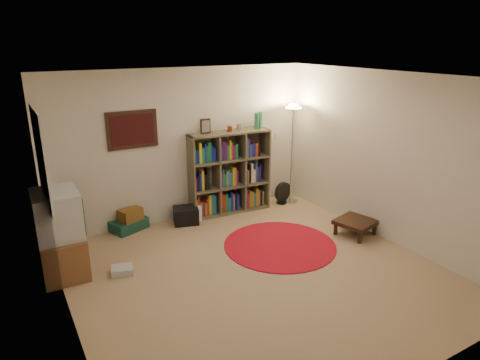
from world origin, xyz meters
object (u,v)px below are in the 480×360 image
object	(u,v)px
floor_lamp	(293,122)
floor_fan	(283,193)
bookshelf	(228,173)
suitcase	(129,225)
side_table	(355,223)
tv_stand	(60,235)

from	to	relation	value
floor_lamp	floor_fan	size ratio (longest dim) A/B	4.43
bookshelf	floor_lamp	bearing A→B (deg)	-5.57
floor_lamp	suitcase	world-z (taller)	floor_lamp
floor_fan	side_table	bearing A→B (deg)	-95.65
floor_lamp	tv_stand	distance (m)	4.25
bookshelf	side_table	bearing A→B (deg)	-52.70
floor_lamp	bookshelf	bearing A→B (deg)	170.61
tv_stand	side_table	bearing A→B (deg)	-13.52
tv_stand	side_table	distance (m)	4.25
floor_lamp	floor_fan	bearing A→B (deg)	-179.78
bookshelf	tv_stand	xyz separation A→B (m)	(-2.87, -0.81, -0.15)
bookshelf	tv_stand	size ratio (longest dim) A/B	1.52
floor_lamp	floor_fan	xyz separation A→B (m)	(-0.18, -0.00, -1.31)
floor_lamp	suitcase	distance (m)	3.32
floor_fan	suitcase	xyz separation A→B (m)	(-2.80, 0.29, -0.12)
floor_lamp	side_table	bearing A→B (deg)	-89.39
tv_stand	suitcase	world-z (taller)	tv_stand
floor_fan	side_table	world-z (taller)	floor_fan
bookshelf	floor_lamp	xyz separation A→B (m)	(1.22, -0.20, 0.83)
bookshelf	suitcase	distance (m)	1.87
tv_stand	side_table	xyz separation A→B (m)	(4.11, -1.06, -0.34)
suitcase	side_table	world-z (taller)	side_table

